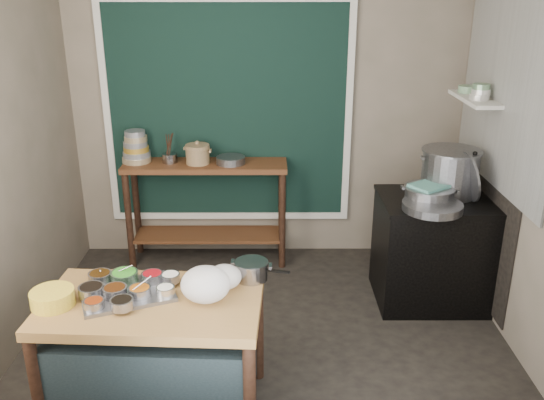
{
  "coord_description": "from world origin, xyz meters",
  "views": [
    {
      "loc": [
        0.03,
        -3.62,
        2.45
      ],
      "look_at": [
        0.04,
        0.25,
        0.98
      ],
      "focal_mm": 38.0,
      "sensor_mm": 36.0,
      "label": 1
    }
  ],
  "objects_px": {
    "condiment_tray": "(127,293)",
    "utensil_cup": "(170,158)",
    "steamer": "(429,195)",
    "yellow_basin": "(53,298)",
    "back_counter": "(207,212)",
    "stove_block": "(435,252)",
    "prep_table": "(156,355)",
    "saucepan": "(251,270)",
    "stock_pot": "(450,172)",
    "ceramic_crock": "(198,155)"
  },
  "relations": [
    {
      "from": "condiment_tray",
      "to": "utensil_cup",
      "type": "xyz_separation_m",
      "value": [
        -0.06,
        1.99,
        0.23
      ]
    },
    {
      "from": "steamer",
      "to": "yellow_basin",
      "type": "bearing_deg",
      "value": -152.3
    },
    {
      "from": "back_counter",
      "to": "stove_block",
      "type": "height_order",
      "value": "back_counter"
    },
    {
      "from": "stove_block",
      "to": "condiment_tray",
      "type": "relative_size",
      "value": 1.75
    },
    {
      "from": "prep_table",
      "to": "back_counter",
      "type": "relative_size",
      "value": 0.86
    },
    {
      "from": "utensil_cup",
      "to": "saucepan",
      "type": "bearing_deg",
      "value": -66.46
    },
    {
      "from": "utensil_cup",
      "to": "prep_table",
      "type": "bearing_deg",
      "value": -84.0
    },
    {
      "from": "condiment_tray",
      "to": "stock_pot",
      "type": "xyz_separation_m",
      "value": [
        2.23,
        1.35,
        0.3
      ]
    },
    {
      "from": "stock_pot",
      "to": "condiment_tray",
      "type": "bearing_deg",
      "value": -148.87
    },
    {
      "from": "stock_pot",
      "to": "steamer",
      "type": "height_order",
      "value": "stock_pot"
    },
    {
      "from": "stock_pot",
      "to": "saucepan",
      "type": "bearing_deg",
      "value": -142.82
    },
    {
      "from": "condiment_tray",
      "to": "ceramic_crock",
      "type": "xyz_separation_m",
      "value": [
        0.19,
        1.95,
        0.26
      ]
    },
    {
      "from": "condiment_tray",
      "to": "stock_pot",
      "type": "distance_m",
      "value": 2.63
    },
    {
      "from": "prep_table",
      "to": "utensil_cup",
      "type": "relative_size",
      "value": 9.22
    },
    {
      "from": "utensil_cup",
      "to": "stock_pot",
      "type": "bearing_deg",
      "value": -15.51
    },
    {
      "from": "condiment_tray",
      "to": "steamer",
      "type": "relative_size",
      "value": 1.31
    },
    {
      "from": "stove_block",
      "to": "yellow_basin",
      "type": "bearing_deg",
      "value": -151.92
    },
    {
      "from": "saucepan",
      "to": "prep_table",
      "type": "bearing_deg",
      "value": -142.8
    },
    {
      "from": "stove_block",
      "to": "yellow_basin",
      "type": "distance_m",
      "value": 2.9
    },
    {
      "from": "stove_block",
      "to": "steamer",
      "type": "xyz_separation_m",
      "value": [
        -0.12,
        -0.08,
        0.52
      ]
    },
    {
      "from": "yellow_basin",
      "to": "saucepan",
      "type": "bearing_deg",
      "value": 15.64
    },
    {
      "from": "back_counter",
      "to": "saucepan",
      "type": "bearing_deg",
      "value": -75.34
    },
    {
      "from": "prep_table",
      "to": "steamer",
      "type": "height_order",
      "value": "steamer"
    },
    {
      "from": "stove_block",
      "to": "steamer",
      "type": "relative_size",
      "value": 2.31
    },
    {
      "from": "back_counter",
      "to": "stock_pot",
      "type": "distance_m",
      "value": 2.16
    },
    {
      "from": "stock_pot",
      "to": "steamer",
      "type": "xyz_separation_m",
      "value": [
        -0.2,
        -0.19,
        -0.12
      ]
    },
    {
      "from": "utensil_cup",
      "to": "steamer",
      "type": "distance_m",
      "value": 2.26
    },
    {
      "from": "back_counter",
      "to": "condiment_tray",
      "type": "xyz_separation_m",
      "value": [
        -0.25,
        -1.97,
        0.29
      ]
    },
    {
      "from": "prep_table",
      "to": "steamer",
      "type": "relative_size",
      "value": 3.2
    },
    {
      "from": "yellow_basin",
      "to": "ceramic_crock",
      "type": "relative_size",
      "value": 1.08
    },
    {
      "from": "stove_block",
      "to": "utensil_cup",
      "type": "relative_size",
      "value": 6.64
    },
    {
      "from": "prep_table",
      "to": "steamer",
      "type": "xyz_separation_m",
      "value": [
        1.88,
        1.22,
        0.57
      ]
    },
    {
      "from": "saucepan",
      "to": "yellow_basin",
      "type": "bearing_deg",
      "value": -151.39
    },
    {
      "from": "saucepan",
      "to": "steamer",
      "type": "xyz_separation_m",
      "value": [
        1.32,
        0.96,
        0.14
      ]
    },
    {
      "from": "prep_table",
      "to": "stove_block",
      "type": "relative_size",
      "value": 1.39
    },
    {
      "from": "ceramic_crock",
      "to": "steamer",
      "type": "relative_size",
      "value": 0.58
    },
    {
      "from": "ceramic_crock",
      "to": "stove_block",
      "type": "bearing_deg",
      "value": -19.87
    },
    {
      "from": "prep_table",
      "to": "back_counter",
      "type": "xyz_separation_m",
      "value": [
        0.1,
        2.03,
        0.1
      ]
    },
    {
      "from": "back_counter",
      "to": "utensil_cup",
      "type": "relative_size",
      "value": 10.7
    },
    {
      "from": "utensil_cup",
      "to": "stock_pot",
      "type": "distance_m",
      "value": 2.38
    },
    {
      "from": "back_counter",
      "to": "stove_block",
      "type": "distance_m",
      "value": 2.04
    },
    {
      "from": "yellow_basin",
      "to": "prep_table",
      "type": "bearing_deg",
      "value": 5.82
    },
    {
      "from": "saucepan",
      "to": "stock_pot",
      "type": "bearing_deg",
      "value": 50.15
    },
    {
      "from": "back_counter",
      "to": "yellow_basin",
      "type": "relative_size",
      "value": 5.99
    },
    {
      "from": "saucepan",
      "to": "utensil_cup",
      "type": "bearing_deg",
      "value": 126.51
    },
    {
      "from": "yellow_basin",
      "to": "utensil_cup",
      "type": "distance_m",
      "value": 2.13
    },
    {
      "from": "prep_table",
      "to": "ceramic_crock",
      "type": "xyz_separation_m",
      "value": [
        0.04,
        2.01,
        0.65
      ]
    },
    {
      "from": "saucepan",
      "to": "steamer",
      "type": "distance_m",
      "value": 1.64
    },
    {
      "from": "back_counter",
      "to": "ceramic_crock",
      "type": "relative_size",
      "value": 6.46
    },
    {
      "from": "stove_block",
      "to": "stock_pot",
      "type": "xyz_separation_m",
      "value": [
        0.08,
        0.11,
        0.64
      ]
    }
  ]
}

